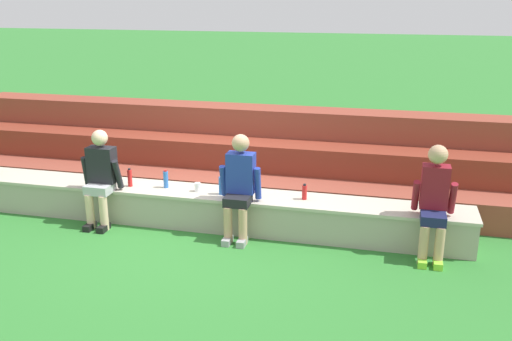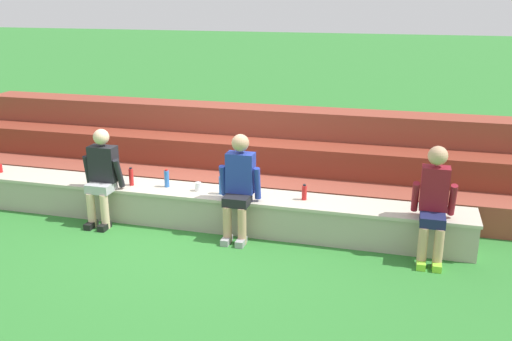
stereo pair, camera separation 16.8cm
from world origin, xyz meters
name	(u,v)px [view 2 (the right image)]	position (x,y,z in m)	size (l,w,h in m)	color
ground_plane	(190,231)	(0.00, 0.00, 0.00)	(80.00, 80.00, 0.00)	#2D752D
stone_seating_wall	(197,206)	(0.00, 0.28, 0.26)	(7.17, 0.61, 0.48)	#A8A08E
brick_bleachers	(232,158)	(0.00, 1.86, 0.49)	(9.14, 1.72, 1.26)	brown
person_far_left	(102,174)	(-1.22, -0.03, 0.70)	(0.55, 0.49, 1.30)	beige
person_left_of_center	(239,184)	(0.68, 0.01, 0.72)	(0.53, 0.54, 1.34)	tan
person_center	(434,201)	(3.03, 0.01, 0.72)	(0.49, 0.59, 1.35)	tan
water_bottle_near_right	(304,193)	(1.46, 0.30, 0.58)	(0.06, 0.06, 0.21)	red
water_bottle_mid_left	(131,177)	(-0.94, 0.24, 0.60)	(0.06, 0.06, 0.26)	red
water_bottle_near_left	(167,179)	(-0.44, 0.31, 0.60)	(0.07, 0.07, 0.25)	blue
water_bottle_mid_right	(222,185)	(0.38, 0.24, 0.60)	(0.08, 0.08, 0.26)	blue
plastic_cup_middle	(0,168)	(-3.09, 0.26, 0.54)	(0.08, 0.08, 0.12)	red
plastic_cup_right_end	(198,187)	(0.03, 0.26, 0.54)	(0.08, 0.08, 0.12)	white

